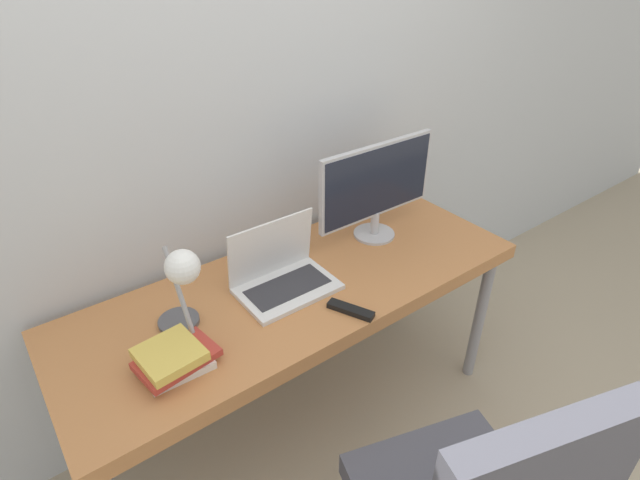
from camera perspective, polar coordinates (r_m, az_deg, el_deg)
ground_plane at (r=2.26m, az=3.27°, el=-24.85°), size 12.00×12.00×0.00m
wall_back at (r=1.93m, az=-9.64°, el=13.75°), size 8.00×0.05×2.60m
desk at (r=1.92m, az=-2.39°, el=-6.52°), size 1.77×0.66×0.76m
laptop at (r=1.84m, az=-4.34°, el=-4.00°), size 0.35×0.24×0.25m
monitor at (r=2.07m, az=6.50°, el=6.18°), size 0.57×0.18×0.41m
desk_lamp at (r=1.54m, az=-15.55°, el=-4.51°), size 0.14×0.26×0.36m
book_stack at (r=1.58m, az=-16.30°, el=-12.93°), size 0.25×0.19×0.08m
tv_remote at (r=1.74m, az=3.52°, el=-7.97°), size 0.11×0.17×0.02m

